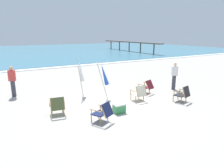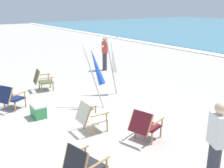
{
  "view_description": "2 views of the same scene",
  "coord_description": "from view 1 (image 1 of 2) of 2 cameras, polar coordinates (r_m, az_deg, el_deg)",
  "views": [
    {
      "loc": [
        -4.87,
        -7.6,
        3.28
      ],
      "look_at": [
        0.13,
        1.03,
        0.74
      ],
      "focal_mm": 32.0,
      "sensor_mm": 36.0,
      "label": 1
    },
    {
      "loc": [
        6.35,
        -3.17,
        3.15
      ],
      "look_at": [
        -0.28,
        1.48,
        0.68
      ],
      "focal_mm": 42.0,
      "sensor_mm": 36.0,
      "label": 2
    }
  ],
  "objects": [
    {
      "name": "umbrella_furled_white",
      "position": [
        10.6,
        -8.95,
        3.7
      ],
      "size": [
        0.51,
        0.42,
        2.09
      ],
      "color": "#B7B2A8",
      "rests_on": "ground"
    },
    {
      "name": "cooler_box",
      "position": [
        8.52,
        2.04,
        -6.92
      ],
      "size": [
        0.49,
        0.35,
        0.4
      ],
      "color": "#338C4C",
      "rests_on": "ground"
    },
    {
      "name": "pier_distant",
      "position": [
        37.25,
        4.95,
        11.7
      ],
      "size": [
        0.9,
        16.7,
        1.85
      ],
      "color": "brown",
      "rests_on": "ground"
    },
    {
      "name": "umbrella_furled_blue",
      "position": [
        9.87,
        -2.28,
        2.68
      ],
      "size": [
        0.83,
        0.45,
        1.99
      ],
      "color": "#B7B2A8",
      "rests_on": "ground"
    },
    {
      "name": "person_by_waterline",
      "position": [
        11.73,
        -26.56,
        0.72
      ],
      "size": [
        0.38,
        0.29,
        1.63
      ],
      "color": "#383842",
      "rests_on": "ground"
    },
    {
      "name": "sea",
      "position": [
        40.46,
        -23.36,
        8.52
      ],
      "size": [
        80.0,
        40.0,
        0.1
      ],
      "primitive_type": "cube",
      "color": "teal",
      "rests_on": "ground"
    },
    {
      "name": "beach_chair_front_left",
      "position": [
        7.56,
        -2.59,
        -7.93
      ],
      "size": [
        0.85,
        0.91,
        0.8
      ],
      "color": "#19234C",
      "rests_on": "ground"
    },
    {
      "name": "person_near_chairs",
      "position": [
        12.39,
        17.36,
        2.24
      ],
      "size": [
        0.39,
        0.33,
        1.63
      ],
      "color": "#383842",
      "rests_on": "ground"
    },
    {
      "name": "beach_chair_back_left",
      "position": [
        11.26,
        9.84,
        -0.64
      ],
      "size": [
        0.76,
        0.89,
        0.78
      ],
      "color": "maroon",
      "rests_on": "ground"
    },
    {
      "name": "surf_band",
      "position": [
        20.59,
        -16.08,
        4.62
      ],
      "size": [
        80.0,
        1.1,
        0.06
      ],
      "primitive_type": "cube",
      "color": "white",
      "rests_on": "ground"
    },
    {
      "name": "beach_chair_front_right",
      "position": [
        9.94,
        7.74,
        -2.53
      ],
      "size": [
        0.61,
        0.71,
        0.81
      ],
      "color": "beige",
      "rests_on": "ground"
    },
    {
      "name": "beach_chair_mid_center",
      "position": [
        10.32,
        19.59,
        -2.61
      ],
      "size": [
        0.71,
        0.78,
        0.82
      ],
      "color": "#28282D",
      "rests_on": "ground"
    },
    {
      "name": "ground_plane",
      "position": [
        9.61,
        2.42,
        -5.71
      ],
      "size": [
        80.0,
        80.0,
        0.0
      ],
      "primitive_type": "plane",
      "color": "#B2AAA0"
    },
    {
      "name": "beach_chair_far_center",
      "position": [
        8.44,
        -15.35,
        -5.98
      ],
      "size": [
        0.67,
        0.76,
        0.82
      ],
      "color": "#515B33",
      "rests_on": "ground"
    }
  ]
}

